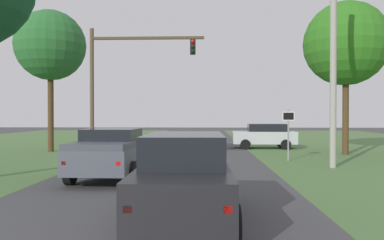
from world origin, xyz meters
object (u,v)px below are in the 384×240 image
keep_moving_sign (288,128)px  oak_tree_right (346,44)px  crossing_suv_far (265,135)px  utility_pole_right (333,59)px  traffic_light (121,72)px  red_suv_near (185,175)px  extra_tree_1 (50,46)px  pickup_truck_lead (113,152)px

keep_moving_sign → oak_tree_right: (4.04, 3.31, 4.83)m
crossing_suv_far → utility_pole_right: size_ratio=0.46×
oak_tree_right → traffic_light: bearing=179.5°
traffic_light → oak_tree_right: bearing=-0.5°
crossing_suv_far → utility_pole_right: 10.83m
red_suv_near → extra_tree_1: 19.20m
traffic_light → oak_tree_right: oak_tree_right is taller
oak_tree_right → red_suv_near: bearing=-120.8°
red_suv_near → keep_moving_sign: 12.16m
pickup_truck_lead → traffic_light: size_ratio=0.70×
pickup_truck_lead → oak_tree_right: (11.59, 8.96, 5.56)m
utility_pole_right → extra_tree_1: utility_pole_right is taller
traffic_light → red_suv_near: bearing=-72.3°
oak_tree_right → extra_tree_1: extra_tree_1 is taller
traffic_light → keep_moving_sign: bearing=-20.2°
crossing_suv_far → extra_tree_1: extra_tree_1 is taller
keep_moving_sign → utility_pole_right: 4.24m
oak_tree_right → utility_pole_right: 6.60m
keep_moving_sign → red_suv_near: bearing=-112.4°
keep_moving_sign → utility_pole_right: utility_pole_right is taller
pickup_truck_lead → keep_moving_sign: 9.46m
red_suv_near → oak_tree_right: 17.79m
red_suv_near → utility_pole_right: bearing=55.3°
red_suv_near → traffic_light: size_ratio=0.64×
keep_moving_sign → crossing_suv_far: 7.54m
extra_tree_1 → red_suv_near: bearing=-59.1°
traffic_light → utility_pole_right: utility_pole_right is taller
keep_moving_sign → utility_pole_right: bearing=-60.6°
extra_tree_1 → pickup_truck_lead: bearing=-57.4°
utility_pole_right → red_suv_near: bearing=-124.7°
red_suv_near → oak_tree_right: size_ratio=0.54×
red_suv_near → pickup_truck_lead: red_suv_near is taller
red_suv_near → crossing_suv_far: bearing=76.3°
extra_tree_1 → utility_pole_right: bearing=-24.4°
red_suv_near → crossing_suv_far: (4.56, 18.72, -0.08)m
crossing_suv_far → extra_tree_1: 15.43m
crossing_suv_far → extra_tree_1: bearing=-167.9°
pickup_truck_lead → oak_tree_right: size_ratio=0.59×
keep_moving_sign → traffic_light: bearing=159.8°
oak_tree_right → utility_pole_right: bearing=-114.3°
pickup_truck_lead → crossing_suv_far: bearing=60.3°
oak_tree_right → extra_tree_1: (-18.07, 1.18, 0.23)m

